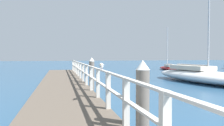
{
  "coord_description": "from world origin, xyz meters",
  "views": [
    {
      "loc": [
        -0.16,
        -0.01,
        1.8
      ],
      "look_at": [
        2.33,
        10.31,
        1.45
      ],
      "focal_mm": 34.73,
      "sensor_mm": 36.0,
      "label": 1
    }
  ],
  "objects_px": {
    "dock_piling_far": "(92,73)",
    "seagull_foreground": "(102,65)",
    "dock_piling_near": "(143,101)",
    "boat_4": "(168,68)",
    "boat_3": "(202,76)"
  },
  "relations": [
    {
      "from": "dock_piling_far",
      "to": "seagull_foreground",
      "type": "height_order",
      "value": "dock_piling_far"
    },
    {
      "from": "dock_piling_near",
      "to": "dock_piling_far",
      "type": "distance_m",
      "value": 7.29
    },
    {
      "from": "dock_piling_near",
      "to": "seagull_foreground",
      "type": "height_order",
      "value": "dock_piling_near"
    },
    {
      "from": "dock_piling_near",
      "to": "seagull_foreground",
      "type": "relative_size",
      "value": 3.67
    },
    {
      "from": "dock_piling_near",
      "to": "boat_4",
      "type": "height_order",
      "value": "boat_4"
    },
    {
      "from": "seagull_foreground",
      "to": "boat_4",
      "type": "xyz_separation_m",
      "value": [
        12.23,
        18.61,
        -1.2
      ]
    },
    {
      "from": "seagull_foreground",
      "to": "boat_3",
      "type": "xyz_separation_m",
      "value": [
        8.05,
        6.07,
        -1.04
      ]
    },
    {
      "from": "boat_3",
      "to": "boat_4",
      "type": "height_order",
      "value": "boat_3"
    },
    {
      "from": "dock_piling_far",
      "to": "dock_piling_near",
      "type": "bearing_deg",
      "value": -90.0
    },
    {
      "from": "boat_3",
      "to": "boat_4",
      "type": "bearing_deg",
      "value": -117.68
    },
    {
      "from": "dock_piling_near",
      "to": "boat_3",
      "type": "xyz_separation_m",
      "value": [
        7.67,
        8.55,
        -0.39
      ]
    },
    {
      "from": "dock_piling_near",
      "to": "dock_piling_far",
      "type": "bearing_deg",
      "value": 90.0
    },
    {
      "from": "seagull_foreground",
      "to": "boat_4",
      "type": "height_order",
      "value": "boat_4"
    },
    {
      "from": "dock_piling_far",
      "to": "boat_3",
      "type": "xyz_separation_m",
      "value": [
        7.67,
        1.26,
        -0.39
      ]
    },
    {
      "from": "seagull_foreground",
      "to": "dock_piling_far",
      "type": "bearing_deg",
      "value": -77.56
    }
  ]
}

